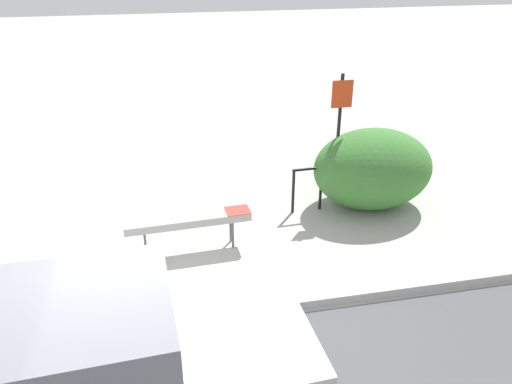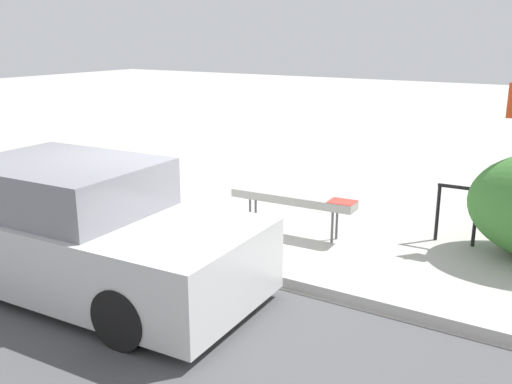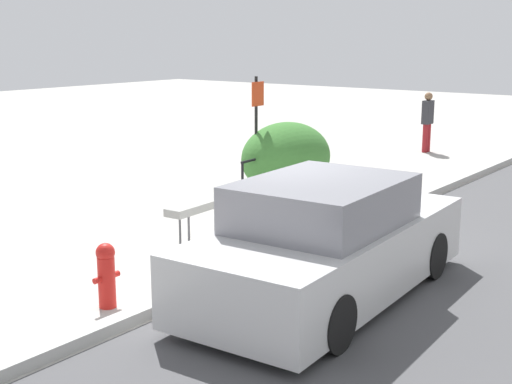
# 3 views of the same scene
# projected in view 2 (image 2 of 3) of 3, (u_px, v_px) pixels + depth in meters

# --- Properties ---
(ground_plane) EXTENTS (60.00, 60.00, 0.00)m
(ground_plane) POSITION_uv_depth(u_px,v_px,m) (193.00, 261.00, 7.30)
(ground_plane) COLOR #ADAAA3
(curb) EXTENTS (60.00, 0.20, 0.13)m
(curb) POSITION_uv_depth(u_px,v_px,m) (193.00, 256.00, 7.29)
(curb) COLOR #B7B7B2
(curb) RESTS_ON ground_plane
(bench) EXTENTS (1.88, 0.41, 0.59)m
(bench) POSITION_uv_depth(u_px,v_px,m) (293.00, 199.00, 8.17)
(bench) COLOR #515156
(bench) RESTS_ON ground_plane
(bike_rack) EXTENTS (0.55, 0.07, 0.83)m
(bike_rack) POSITION_uv_depth(u_px,v_px,m) (457.00, 208.00, 7.79)
(bike_rack) COLOR black
(bike_rack) RESTS_ON ground_plane
(fire_hydrant) EXTENTS (0.36, 0.22, 0.77)m
(fire_hydrant) POSITION_uv_depth(u_px,v_px,m) (91.00, 193.00, 8.91)
(fire_hydrant) COLOR red
(fire_hydrant) RESTS_ON ground_plane
(parked_car_near) EXTENTS (4.37, 1.97, 1.45)m
(parked_car_near) POSITION_uv_depth(u_px,v_px,m) (76.00, 231.00, 6.42)
(parked_car_near) COLOR black
(parked_car_near) RESTS_ON ground_plane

